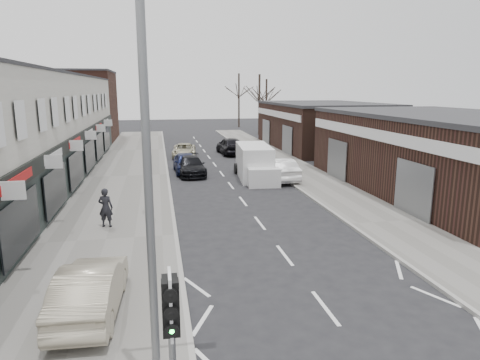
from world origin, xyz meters
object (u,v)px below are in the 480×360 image
warning_sign (145,173)px  parked_car_right_a (279,169)px  traffic_light (171,319)px  parked_car_right_b (230,146)px  pedestrian (106,208)px  parked_car_left_a (186,163)px  parked_car_left_c (184,150)px  sedan_on_pavement (91,288)px  parked_car_left_b (191,166)px  street_lamp (158,174)px  white_van (255,163)px

warning_sign → parked_car_right_a: bearing=39.2°
traffic_light → parked_car_right_b: 34.03m
pedestrian → parked_car_left_a: bearing=-95.3°
warning_sign → parked_car_left_a: warning_sign is taller
parked_car_left_c → parked_car_right_b: size_ratio=0.92×
warning_sign → sedan_on_pavement: (-1.29, -9.23, -1.38)m
parked_car_left_a → parked_car_right_b: parked_car_right_b is taller
traffic_light → parked_car_left_b: (2.17, 24.04, -1.75)m
parked_car_left_a → street_lamp: bearing=-96.7°
pedestrian → parked_car_left_c: pedestrian is taller
parked_car_right_b → sedan_on_pavement: bearing=69.1°
street_lamp → parked_car_right_a: size_ratio=1.73×
warning_sign → parked_car_left_b: size_ratio=0.59×
sedan_on_pavement → parked_car_left_b: (4.22, 19.25, -0.16)m
traffic_light → warning_sign: (-0.76, 14.02, -0.21)m
traffic_light → white_van: (6.40, 21.91, -1.33)m
street_lamp → sedan_on_pavement: bearing=118.3°
warning_sign → parked_car_left_b: warning_sign is taller
traffic_light → parked_car_left_c: bearing=86.1°
sedan_on_pavement → parked_car_left_b: sedan_on_pavement is taller
warning_sign → street_lamp: bearing=-87.2°
warning_sign → parked_car_left_b: 10.55m
parked_car_left_a → parked_car_left_c: bearing=85.5°
traffic_light → sedan_on_pavement: size_ratio=0.73×
white_van → sedan_on_pavement: 19.09m
street_lamp → parked_car_right_a: 21.77m
warning_sign → white_van: size_ratio=0.44×
parked_car_left_a → parked_car_left_b: parked_car_left_a is taller
sedan_on_pavement → parked_car_right_a: 19.09m
traffic_light → parked_car_right_a: size_ratio=0.67×
street_lamp → parked_car_right_a: bearing=68.0°
street_lamp → parked_car_right_b: 33.04m
sedan_on_pavement → parked_car_right_a: size_ratio=0.93×
white_van → parked_car_left_c: bearing=117.0°
warning_sign → parked_car_left_a: 11.39m
white_van → pedestrian: 12.98m
parked_car_left_c → parked_car_right_a: parked_car_right_a is taller
street_lamp → parked_car_left_c: street_lamp is taller
pedestrian → parked_car_right_b: (9.08, 20.91, -0.17)m
parked_car_left_a → parked_car_left_b: 1.01m
traffic_light → pedestrian: (-2.48, 12.44, -1.42)m
warning_sign → sedan_on_pavement: size_ratio=0.63×
pedestrian → parked_car_right_b: bearing=-99.7°
traffic_light → street_lamp: street_lamp is taller
parked_car_left_a → warning_sign: bearing=-105.4°
parked_car_right_b → warning_sign: bearing=65.1°
white_van → sedan_on_pavement: white_van is taller
street_lamp → white_van: size_ratio=1.32×
warning_sign → parked_car_left_a: size_ratio=0.63×
pedestrian → parked_car_right_a: pedestrian is taller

